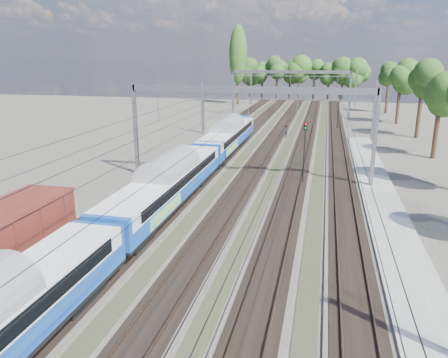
% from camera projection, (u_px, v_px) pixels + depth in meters
% --- Properties ---
extents(track_bed, '(21.00, 130.00, 0.34)m').
position_uv_depth(track_bed, '(267.00, 149.00, 56.70)').
color(track_bed, '#47423A').
rests_on(track_bed, ground).
extents(platform, '(3.00, 70.00, 0.30)m').
position_uv_depth(platform, '(391.00, 227.00, 30.65)').
color(platform, gray).
rests_on(platform, ground).
extents(catenary, '(25.65, 130.00, 9.00)m').
position_uv_depth(catenary, '(278.00, 95.00, 62.12)').
color(catenary, slate).
rests_on(catenary, ground).
extents(tree_belt, '(40.28, 98.38, 11.83)m').
position_uv_depth(tree_belt, '(322.00, 72.00, 100.59)').
color(tree_belt, black).
rests_on(tree_belt, ground).
extents(poplar, '(4.40, 4.40, 19.04)m').
position_uv_depth(poplar, '(238.00, 55.00, 106.33)').
color(poplar, black).
rests_on(poplar, ground).
extents(emu_train, '(3.02, 63.89, 4.42)m').
position_uv_depth(emu_train, '(167.00, 179.00, 33.37)').
color(emu_train, black).
rests_on(emu_train, ground).
extents(worker, '(0.52, 0.72, 1.85)m').
position_uv_depth(worker, '(287.00, 131.00, 64.56)').
color(worker, black).
rests_on(worker, ground).
extents(signal_near, '(0.38, 0.35, 5.90)m').
position_uv_depth(signal_near, '(305.00, 146.00, 40.21)').
color(signal_near, black).
rests_on(signal_near, ground).
extents(signal_far, '(0.42, 0.38, 5.92)m').
position_uv_depth(signal_far, '(339.00, 106.00, 71.23)').
color(signal_far, black).
rests_on(signal_far, ground).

